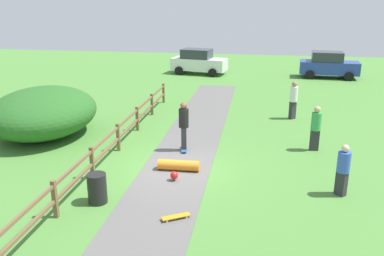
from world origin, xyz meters
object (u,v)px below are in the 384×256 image
(bush_large, at_px, (43,112))
(bystander_white, at_px, (293,98))
(bystander_green, at_px, (316,126))
(parked_car_white, at_px, (198,62))
(parked_car_blue, at_px, (328,65))
(skateboard_loose, at_px, (176,217))
(bystander_blue, at_px, (343,168))
(skater_fallen, at_px, (178,166))
(trash_bin, at_px, (97,188))
(skater_riding, at_px, (184,124))

(bush_large, distance_m, bystander_white, 11.63)
(bush_large, xyz_separation_m, bystander_green, (11.35, 0.03, -0.05))
(bush_large, bearing_deg, parked_car_white, 74.31)
(bush_large, height_order, bystander_green, bush_large)
(bush_large, xyz_separation_m, parked_car_blue, (14.13, 15.67, -0.08))
(bystander_green, bearing_deg, parked_car_blue, 79.92)
(skateboard_loose, distance_m, parked_car_white, 21.84)
(bystander_blue, bearing_deg, skateboard_loose, -154.31)
(skater_fallen, bearing_deg, bystander_blue, -9.69)
(bush_large, height_order, bystander_blue, bush_large)
(parked_car_white, bearing_deg, bystander_green, -66.06)
(parked_car_blue, bearing_deg, trash_bin, -114.38)
(parked_car_white, bearing_deg, bystander_white, -60.58)
(trash_bin, distance_m, skater_riding, 4.91)
(parked_car_white, bearing_deg, trash_bin, -89.53)
(bush_large, height_order, parked_car_white, bush_large)
(parked_car_white, relative_size, parked_car_blue, 1.03)
(skater_fallen, bearing_deg, skater_riding, 94.89)
(bystander_blue, bearing_deg, parked_car_white, 110.59)
(bystander_blue, bearing_deg, skater_fallen, 170.31)
(skater_riding, xyz_separation_m, parked_car_blue, (7.82, 16.54, -0.15))
(trash_bin, xyz_separation_m, bystander_blue, (7.12, 1.66, 0.44))
(bush_large, distance_m, skater_fallen, 7.13)
(skater_fallen, relative_size, bystander_blue, 0.89)
(trash_bin, distance_m, parked_car_blue, 23.15)
(skater_fallen, height_order, parked_car_blue, parked_car_blue)
(trash_bin, height_order, skater_riding, skater_riding)
(skater_riding, distance_m, bystander_white, 6.87)
(skateboard_loose, xyz_separation_m, parked_car_white, (-2.63, 21.67, 0.87))
(trash_bin, xyz_separation_m, skater_fallen, (1.90, 2.56, -0.25))
(bush_large, height_order, skateboard_loose, bush_large)
(skateboard_loose, xyz_separation_m, parked_car_blue, (7.09, 21.66, 0.87))
(skater_riding, bearing_deg, bystander_white, 49.18)
(skater_fallen, bearing_deg, bush_large, 156.17)
(skateboard_loose, xyz_separation_m, bystander_green, (4.31, 6.02, 0.90))
(trash_bin, height_order, bystander_blue, bystander_blue)
(skater_fallen, xyz_separation_m, parked_car_white, (-2.07, 18.53, 0.76))
(trash_bin, xyz_separation_m, parked_car_blue, (9.55, 21.08, 0.51))
(skater_riding, height_order, bystander_blue, skater_riding)
(bystander_green, bearing_deg, bystander_white, 97.27)
(parked_car_blue, bearing_deg, parked_car_white, 179.97)
(bush_large, bearing_deg, bystander_white, 21.83)
(trash_bin, xyz_separation_m, skater_riding, (1.73, 4.54, 0.66))
(parked_car_white, bearing_deg, bystander_blue, -69.41)
(bystander_green, height_order, parked_car_white, parked_car_white)
(skateboard_loose, relative_size, bystander_white, 0.42)
(parked_car_white, bearing_deg, skater_fallen, -83.61)
(bystander_blue, bearing_deg, bush_large, 162.21)
(bush_large, relative_size, bystander_green, 2.92)
(skater_riding, height_order, parked_car_white, skater_riding)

